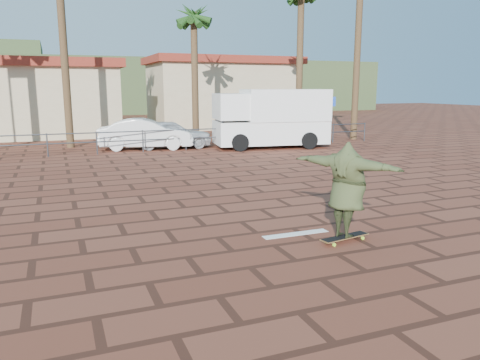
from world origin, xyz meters
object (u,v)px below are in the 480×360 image
object	(u,v)px
skateboarder	(347,190)
car_white	(146,134)
longboard	(345,237)
car_silver	(169,134)
campervan	(272,117)

from	to	relation	value
skateboarder	car_white	bearing A→B (deg)	-21.09
longboard	car_silver	xyz separation A→B (m)	(0.10, 14.95, 0.60)
skateboarder	campervan	bearing A→B (deg)	-44.65
car_white	car_silver	bearing A→B (deg)	-77.45
car_silver	longboard	bearing A→B (deg)	-175.22
skateboarder	longboard	bearing A→B (deg)	20.01
longboard	campervan	xyz separation A→B (m)	(4.81, 13.45, 1.38)
longboard	campervan	distance (m)	14.35
campervan	car_white	bearing A→B (deg)	173.27
campervan	car_white	world-z (taller)	campervan
car_white	skateboarder	bearing A→B (deg)	-163.54
car_white	campervan	bearing A→B (deg)	-91.94
campervan	car_silver	distance (m)	5.00
car_silver	campervan	bearing A→B (deg)	-102.59
longboard	car_silver	bearing A→B (deg)	79.32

